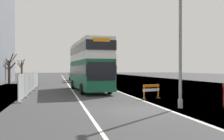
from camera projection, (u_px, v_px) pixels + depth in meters
ground at (144, 110)px, 14.32m from camera, size 140.00×280.00×0.10m
double_decker_bus at (89, 65)px, 26.18m from camera, size 3.37×11.16×5.05m
lamppost_foreground at (180, 37)px, 14.80m from camera, size 0.29×0.70×8.83m
roadworks_barrier at (151, 90)px, 19.25m from camera, size 1.55×0.85×1.11m
construction_site_fence at (31, 82)px, 25.08m from camera, size 0.44×17.20×1.99m
car_oncoming_near at (76, 76)px, 43.68m from camera, size 2.05×4.03×2.22m
car_receding_mid at (74, 75)px, 49.77m from camera, size 1.93×4.49×2.17m
bare_tree_far_verge_near at (9, 69)px, 39.39m from camera, size 2.04×2.35×4.73m
bare_tree_far_verge_mid at (22, 69)px, 58.49m from camera, size 1.97×2.53×4.56m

